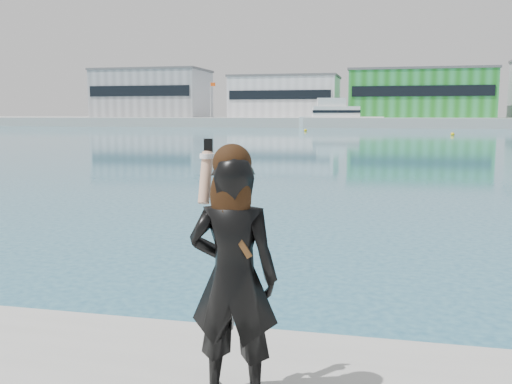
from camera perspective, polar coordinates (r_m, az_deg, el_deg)
far_quay at (r=134.05m, az=12.45°, el=6.87°), size 320.00×40.00×2.00m
warehouse_grey_left at (r=143.68m, az=-10.31°, el=9.68°), size 26.52×16.36×11.50m
warehouse_white at (r=134.15m, az=2.95°, el=9.50°), size 24.48×15.35×9.50m
warehouse_green at (r=132.25m, az=16.04°, el=9.46°), size 30.60×16.36×10.50m
flagpole_left at (r=131.15m, az=-4.55°, el=9.43°), size 1.28×0.16×8.00m
flagpole_right at (r=126.77m, az=22.64°, el=8.92°), size 1.28×0.16×8.00m
motor_yacht at (r=118.02m, az=8.19°, el=7.45°), size 17.37×7.55×7.85m
buoy_far at (r=93.11m, az=4.97°, el=6.07°), size 0.50×0.50×0.50m
buoy_extra at (r=79.12m, az=19.06°, el=5.37°), size 0.50×0.50×0.50m
woman at (r=4.00m, az=-2.30°, el=-7.85°), size 0.65×0.44×1.83m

